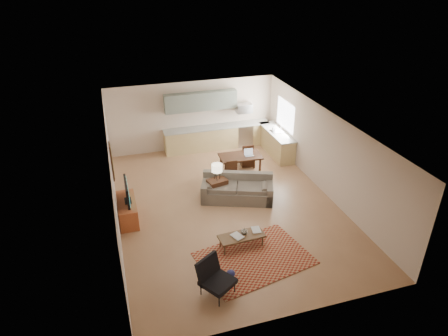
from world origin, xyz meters
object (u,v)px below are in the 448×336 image
object	(u,v)px
sofa	(237,188)
armchair	(218,279)
tv_credenza	(127,210)
coffee_table	(241,241)
dining_table	(240,165)
console_table	(217,189)

from	to	relation	value
sofa	armchair	world-z (taller)	armchair
armchair	tv_credenza	distance (m)	3.95
coffee_table	dining_table	bearing A→B (deg)	68.12
armchair	dining_table	world-z (taller)	armchair
tv_credenza	dining_table	bearing A→B (deg)	22.54
armchair	dining_table	xyz separation A→B (m)	(2.33, 5.24, -0.07)
sofa	console_table	bearing A→B (deg)	-179.65
dining_table	coffee_table	bearing A→B (deg)	-106.30
coffee_table	tv_credenza	size ratio (longest dim) A/B	0.91
coffee_table	tv_credenza	bearing A→B (deg)	138.63
armchair	dining_table	bearing A→B (deg)	32.93
armchair	console_table	xyz separation A→B (m)	(1.11, 3.90, -0.09)
tv_credenza	console_table	size ratio (longest dim) A/B	1.95
coffee_table	dining_table	size ratio (longest dim) A/B	0.85
tv_credenza	dining_table	world-z (taller)	dining_table
armchair	console_table	distance (m)	4.06
sofa	dining_table	xyz separation A→B (m)	(0.63, 1.56, -0.04)
tv_credenza	console_table	world-z (taller)	console_table
dining_table	console_table	bearing A→B (deg)	-130.36
tv_credenza	armchair	bearing A→B (deg)	-64.66
console_table	tv_credenza	bearing A→B (deg)	174.94
armchair	console_table	world-z (taller)	armchair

